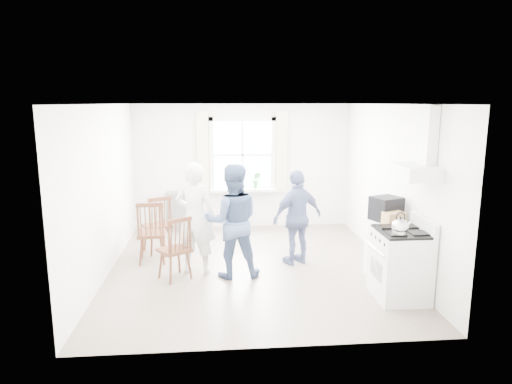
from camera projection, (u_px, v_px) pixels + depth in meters
name	position (u px, v px, depth m)	size (l,w,h in m)	color
room_shell	(252.00, 188.00, 7.16)	(4.62, 5.12, 2.64)	gray
window_assembly	(243.00, 159.00, 9.52)	(1.88, 0.24, 1.70)	white
range_hood	(419.00, 159.00, 5.90)	(0.45, 0.76, 0.94)	white
shelf_unit	(176.00, 211.00, 9.49)	(0.40, 0.30, 0.80)	gray
gas_stove	(400.00, 264.00, 6.16)	(0.68, 0.76, 1.12)	silver
kettle	(400.00, 227.00, 5.85)	(0.22, 0.22, 0.30)	silver
low_cabinet	(386.00, 250.00, 6.85)	(0.50, 0.55, 0.90)	white
stereo_stack	(386.00, 209.00, 6.77)	(0.50, 0.48, 0.35)	black
cardboard_box	(394.00, 218.00, 6.53)	(0.29, 0.20, 0.18)	#AB8252
windsor_chair_a	(159.00, 219.00, 7.94)	(0.59, 0.58, 1.04)	#4C2818
windsor_chair_b	(151.00, 226.00, 7.42)	(0.48, 0.47, 1.06)	#4C2818
windsor_chair_c	(178.00, 242.00, 6.73)	(0.57, 0.57, 0.98)	#4C2818
person_left	(195.00, 218.00, 7.02)	(0.64, 0.64, 1.75)	white
person_mid	(233.00, 221.00, 6.87)	(0.84, 0.84, 1.73)	#44577E
person_right	(297.00, 217.00, 7.44)	(0.91, 0.91, 1.56)	navy
potted_plant	(256.00, 180.00, 9.54)	(0.19, 0.19, 0.34)	#306C32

